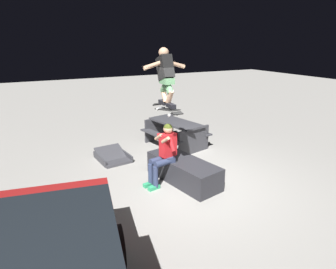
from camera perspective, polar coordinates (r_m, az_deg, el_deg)
ground_plane at (r=6.39m, az=5.07°, el=-9.79°), size 40.00×40.00×0.00m
ledge_box_main at (r=6.41m, az=3.04°, el=-7.12°), size 1.90×1.03×0.50m
person_sitting_on_ledge at (r=6.10m, az=-0.80°, el=-3.37°), size 0.60×0.78×1.34m
skateboard at (r=5.77m, az=-0.22°, el=4.98°), size 1.02×0.22×0.15m
skater_airborne at (r=5.70m, az=-0.48°, el=11.84°), size 0.62×0.89×1.12m
kicker_ramp at (r=7.71m, az=-10.87°, el=-4.53°), size 1.01×0.82×0.35m
picnic_table_back at (r=8.44m, az=1.52°, el=0.98°), size 1.95×1.68×0.75m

